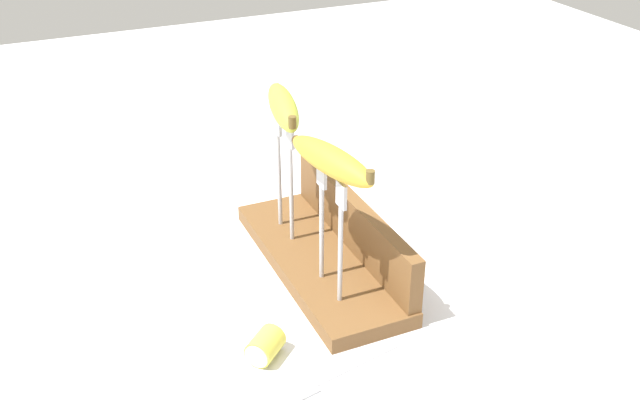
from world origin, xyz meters
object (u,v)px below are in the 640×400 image
object	(u,v)px
banana_raised_right	(331,160)
fork_fallen_near	(331,376)
fork_stand_left	(285,167)
banana_chunk_near	(265,346)
banana_raised_left	(283,107)
fork_stand_right	(331,222)

from	to	relation	value
banana_raised_right	fork_fallen_near	size ratio (longest dim) A/B	1.06
fork_stand_left	fork_fallen_near	world-z (taller)	fork_stand_left
fork_stand_left	banana_chunk_near	distance (m)	0.32
banana_raised_left	fork_fallen_near	bearing A→B (deg)	-11.71
fork_stand_left	fork_stand_right	bearing A→B (deg)	-0.00
fork_stand_right	banana_raised_right	size ratio (longest dim) A/B	1.06
fork_stand_right	banana_chunk_near	xyz separation A→B (m)	(0.08, -0.13, -0.12)
banana_raised_left	banana_raised_right	size ratio (longest dim) A/B	1.02
banana_chunk_near	banana_raised_right	bearing A→B (deg)	120.48
banana_raised_right	banana_chunk_near	size ratio (longest dim) A/B	2.89
banana_raised_right	fork_fallen_near	bearing A→B (deg)	-24.23
banana_raised_left	banana_chunk_near	bearing A→B (deg)	-27.47
fork_stand_right	banana_chunk_near	world-z (taller)	fork_stand_right
fork_stand_left	banana_raised_left	size ratio (longest dim) A/B	1.10
fork_stand_right	fork_fallen_near	distance (m)	0.22
fork_stand_left	banana_chunk_near	world-z (taller)	fork_stand_left
banana_raised_left	fork_fallen_near	xyz separation A→B (m)	(0.33, -0.07, -0.25)
banana_raised_left	banana_chunk_near	xyz separation A→B (m)	(0.26, -0.13, -0.23)
banana_raised_left	fork_fallen_near	size ratio (longest dim) A/B	1.08
fork_stand_left	fork_fallen_near	bearing A→B (deg)	-11.71
fork_stand_left	banana_raised_right	world-z (taller)	banana_raised_right
fork_stand_right	fork_fallen_near	world-z (taller)	fork_stand_right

